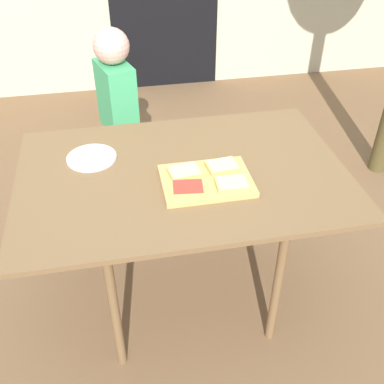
{
  "coord_description": "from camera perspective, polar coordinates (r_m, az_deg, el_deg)",
  "views": [
    {
      "loc": [
        -0.25,
        -1.46,
        1.74
      ],
      "look_at": [
        0.04,
        0.0,
        0.6
      ],
      "focal_mm": 42.65,
      "sensor_mm": 36.0,
      "label": 1
    }
  ],
  "objects": [
    {
      "name": "pizza_slice_near_left",
      "position": [
        1.67,
        -0.51,
        0.48
      ],
      "size": [
        0.13,
        0.11,
        0.02
      ],
      "color": "#E8B15D",
      "rests_on": "cutting_board"
    },
    {
      "name": "child_left",
      "position": [
        2.44,
        -9.16,
        9.56
      ],
      "size": [
        0.2,
        0.27,
        1.07
      ],
      "color": "#39234C",
      "rests_on": "ground"
    },
    {
      "name": "ground_plane",
      "position": [
        2.29,
        -0.96,
        -12.2
      ],
      "size": [
        16.0,
        16.0,
        0.0
      ],
      "primitive_type": "plane",
      "color": "brown"
    },
    {
      "name": "pizza_slice_far_right",
      "position": [
        1.79,
        3.8,
        3.26
      ],
      "size": [
        0.13,
        0.11,
        0.02
      ],
      "color": "#E8B15D",
      "rests_on": "cutting_board"
    },
    {
      "name": "pizza_slice_far_left",
      "position": [
        1.75,
        -1.08,
        2.55
      ],
      "size": [
        0.13,
        0.11,
        0.02
      ],
      "color": "#E8B15D",
      "rests_on": "cutting_board"
    },
    {
      "name": "dining_table",
      "position": [
        1.84,
        -1.16,
        1.02
      ],
      "size": [
        1.3,
        0.87,
        0.71
      ],
      "color": "brown",
      "rests_on": "ground"
    },
    {
      "name": "plate_white_left",
      "position": [
        1.93,
        -12.45,
        4.22
      ],
      "size": [
        0.2,
        0.2,
        0.01
      ],
      "primitive_type": "cylinder",
      "color": "white",
      "rests_on": "dining_table"
    },
    {
      "name": "cutting_board",
      "position": [
        1.74,
        1.8,
        1.41
      ],
      "size": [
        0.34,
        0.25,
        0.02
      ],
      "primitive_type": "cube",
      "color": "tan",
      "rests_on": "dining_table"
    },
    {
      "name": "pizza_slice_near_right",
      "position": [
        1.7,
        5.02,
        1.05
      ],
      "size": [
        0.12,
        0.1,
        0.02
      ],
      "color": "#E8B15D",
      "rests_on": "cutting_board"
    }
  ]
}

